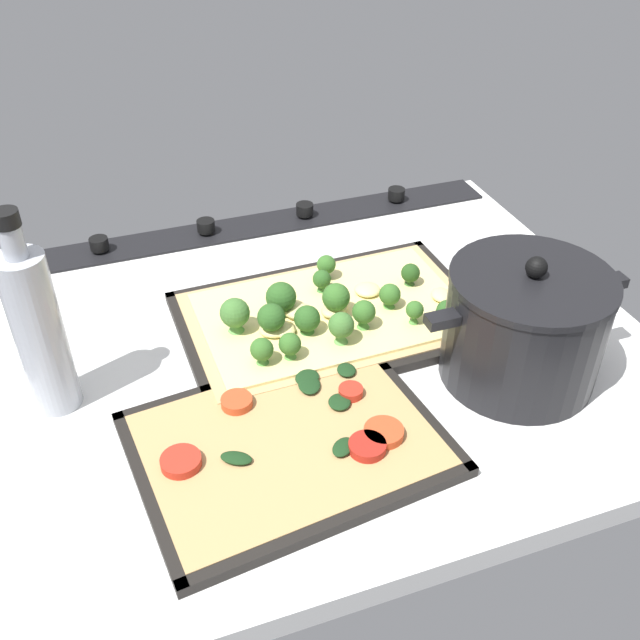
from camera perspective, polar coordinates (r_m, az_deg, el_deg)
The scene contains 8 objects.
ground_plane at distance 92.63cm, azimuth 0.18°, elevation -2.34°, with size 81.19×69.25×3.00cm, color white.
stove_control_panel at distance 116.30cm, azimuth -5.04°, elevation 7.61°, with size 77.95×7.00×2.60cm.
baking_tray_front at distance 94.58cm, azimuth 0.94°, elevation 0.02°, with size 39.57×26.27×1.30cm.
broccoli_pizza at distance 92.90cm, azimuth 0.62°, elevation 0.58°, with size 37.11×23.81×6.00cm.
baking_tray_back at distance 77.79cm, azimuth -2.55°, elevation -9.91°, with size 34.28×27.70×1.30cm.
veggie_pizza_back at distance 77.44cm, azimuth -2.36°, elevation -9.42°, with size 31.62×25.04×1.90cm.
cooking_pot at distance 85.73cm, azimuth 15.84°, elevation -0.51°, with size 25.33×18.49×16.21cm.
oil_bottle at distance 81.95cm, azimuth -21.38°, elevation -0.74°, with size 5.25×5.25×24.58cm.
Camera 1 is at (24.37, 67.65, 56.89)cm, focal length 40.42 mm.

